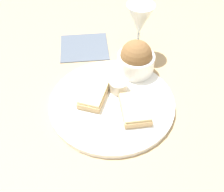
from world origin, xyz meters
name	(u,v)px	position (x,y,z in m)	size (l,w,h in m)	color
ground_plane	(112,104)	(0.00, 0.00, 0.00)	(4.00, 4.00, 0.00)	tan
dinner_plate	(112,103)	(0.00, 0.00, 0.01)	(0.34, 0.34, 0.01)	white
salad_bowl	(136,59)	(-0.14, 0.03, 0.06)	(0.11, 0.11, 0.10)	white
sauce_ramekin	(119,85)	(-0.05, 0.01, 0.03)	(0.05, 0.05, 0.03)	beige
cheese_toast_near	(135,109)	(0.02, 0.07, 0.03)	(0.12, 0.11, 0.03)	tan
cheese_toast_far	(94,95)	(0.00, -0.05, 0.03)	(0.11, 0.06, 0.03)	tan
wine_glass	(140,21)	(-0.24, 0.01, 0.12)	(0.08, 0.08, 0.17)	silver
napkin	(84,47)	(-0.22, -0.16, 0.00)	(0.20, 0.20, 0.01)	#4C5666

